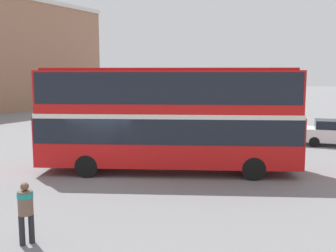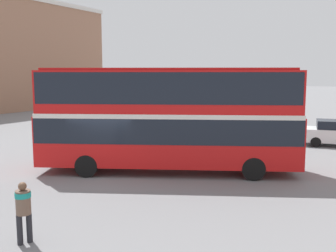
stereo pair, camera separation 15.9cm
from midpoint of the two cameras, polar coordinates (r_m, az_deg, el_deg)
The scene contains 4 objects.
ground_plane at distance 17.34m, azimuth -8.90°, elevation -7.07°, with size 240.00×240.00×0.00m, color slate.
double_decker_bus at distance 17.23m, azimuth -0.26°, elevation 1.85°, with size 11.24×7.15×4.61m.
pedestrian_foreground at distance 10.93m, azimuth -20.36°, elevation -10.91°, with size 0.52×0.52×1.64m.
parked_car_kerb_near at distance 35.81m, azimuth -12.26°, elevation 1.71°, with size 4.63×1.92×1.45m.
Camera 1 is at (10.36, -13.16, 4.42)m, focal length 42.00 mm.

